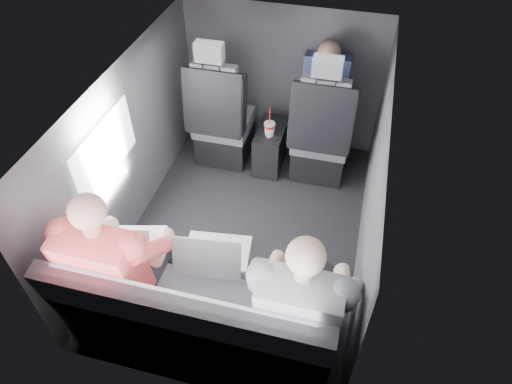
% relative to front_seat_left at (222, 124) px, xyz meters
% --- Properties ---
extents(floor, '(2.60, 2.60, 0.00)m').
position_rel_front_seat_left_xyz_m(floor, '(0.45, -0.84, -0.40)').
color(floor, black).
rests_on(floor, ground).
extents(ceiling, '(2.60, 2.60, 0.00)m').
position_rel_front_seat_left_xyz_m(ceiling, '(0.45, -0.84, 0.95)').
color(ceiling, '#B2B2AD').
rests_on(ceiling, panel_back).
extents(panel_left, '(0.02, 2.60, 1.35)m').
position_rel_front_seat_left_xyz_m(panel_left, '(-0.45, -0.84, 0.27)').
color(panel_left, '#56565B').
rests_on(panel_left, floor).
extents(panel_right, '(0.02, 2.60, 1.35)m').
position_rel_front_seat_left_xyz_m(panel_right, '(1.35, -0.84, 0.27)').
color(panel_right, '#56565B').
rests_on(panel_right, floor).
extents(panel_front, '(1.80, 0.02, 1.35)m').
position_rel_front_seat_left_xyz_m(panel_front, '(0.45, 0.46, 0.27)').
color(panel_front, '#56565B').
rests_on(panel_front, floor).
extents(panel_back, '(1.80, 0.02, 1.35)m').
position_rel_front_seat_left_xyz_m(panel_back, '(0.45, -2.14, 0.27)').
color(panel_back, '#56565B').
rests_on(panel_back, floor).
extents(side_window, '(0.02, 0.75, 0.42)m').
position_rel_front_seat_left_xyz_m(side_window, '(-0.43, -1.14, 0.50)').
color(side_window, white).
rests_on(side_window, panel_left).
extents(seatbelt, '(0.35, 0.11, 0.59)m').
position_rel_front_seat_left_xyz_m(seatbelt, '(0.90, -0.17, 0.40)').
color(seatbelt, black).
rests_on(seatbelt, front_seat_right).
extents(front_seat_left, '(0.52, 0.58, 1.26)m').
position_rel_front_seat_left_xyz_m(front_seat_left, '(0.00, 0.00, 0.00)').
color(front_seat_left, black).
rests_on(front_seat_left, floor).
extents(front_seat_right, '(0.52, 0.58, 1.26)m').
position_rel_front_seat_left_xyz_m(front_seat_right, '(0.90, 0.00, 0.00)').
color(front_seat_right, black).
rests_on(front_seat_right, floor).
extents(center_console, '(0.24, 0.48, 0.41)m').
position_rel_front_seat_left_xyz_m(center_console, '(0.45, 0.04, -0.20)').
color(center_console, black).
rests_on(center_console, floor).
extents(rear_bench, '(1.60, 0.57, 0.92)m').
position_rel_front_seat_left_xyz_m(rear_bench, '(0.45, -1.90, -0.09)').
color(rear_bench, '#5A5B5F').
rests_on(rear_bench, floor).
extents(soda_cup, '(0.10, 0.10, 0.29)m').
position_rel_front_seat_left_xyz_m(soda_cup, '(0.46, -0.06, 0.07)').
color(soda_cup, white).
rests_on(soda_cup, center_console).
extents(laptop_white, '(0.40, 0.40, 0.26)m').
position_rel_front_seat_left_xyz_m(laptop_white, '(-0.05, -1.65, 0.24)').
color(laptop_white, white).
rests_on(laptop_white, passenger_rear_left).
extents(laptop_silver, '(0.43, 0.40, 0.28)m').
position_rel_front_seat_left_xyz_m(laptop_silver, '(0.46, -1.60, 0.24)').
color(laptop_silver, silver).
rests_on(laptop_silver, rear_bench).
extents(laptop_black, '(0.43, 0.47, 0.25)m').
position_rel_front_seat_left_xyz_m(laptop_black, '(1.09, -1.62, 0.23)').
color(laptop_black, black).
rests_on(laptop_black, passenger_rear_right).
extents(passenger_rear_left, '(0.54, 0.66, 1.29)m').
position_rel_front_seat_left_xyz_m(passenger_rear_left, '(-0.05, -1.81, 0.25)').
color(passenger_rear_left, '#2E2E32').
rests_on(passenger_rear_left, rear_bench).
extents(passenger_rear_right, '(0.54, 0.65, 1.28)m').
position_rel_front_seat_left_xyz_m(passenger_rear_right, '(1.04, -1.81, 0.25)').
color(passenger_rear_right, navy).
rests_on(passenger_rear_right, rear_bench).
extents(passenger_front_right, '(0.38, 0.38, 0.75)m').
position_rel_front_seat_left_xyz_m(passenger_front_right, '(0.86, 0.26, 0.34)').
color(passenger_front_right, navy).
rests_on(passenger_front_right, front_seat_right).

